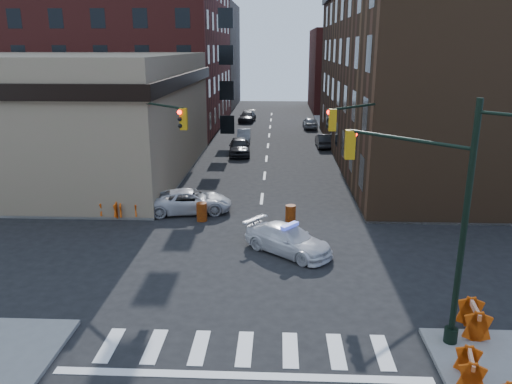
# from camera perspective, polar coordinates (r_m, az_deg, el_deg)

# --- Properties ---
(ground) EXTENTS (140.00, 140.00, 0.00)m
(ground) POSITION_cam_1_polar(r_m,az_deg,el_deg) (23.15, -0.17, -8.09)
(ground) COLOR black
(ground) RESTS_ON ground
(sidewalk_nw) EXTENTS (34.00, 54.50, 0.15)m
(sidewalk_nw) POSITION_cam_1_polar(r_m,az_deg,el_deg) (59.68, -21.31, 6.09)
(sidewalk_nw) COLOR gray
(sidewalk_nw) RESTS_ON ground
(sidewalk_ne) EXTENTS (34.00, 54.50, 0.15)m
(sidewalk_ne) POSITION_cam_1_polar(r_m,az_deg,el_deg) (58.89, 24.59, 5.60)
(sidewalk_ne) COLOR gray
(sidewalk_ne) RESTS_ON ground
(bank_building) EXTENTS (22.00, 22.00, 9.00)m
(bank_building) POSITION_cam_1_polar(r_m,az_deg,el_deg) (41.96, -23.11, 8.12)
(bank_building) COLOR #8B735B
(bank_building) RESTS_ON ground
(apartment_block) EXTENTS (25.00, 25.00, 24.00)m
(apartment_block) POSITION_cam_1_polar(r_m,az_deg,el_deg) (64.14, -15.93, 17.94)
(apartment_block) COLOR #591F1C
(apartment_block) RESTS_ON ground
(commercial_row_ne) EXTENTS (14.00, 34.00, 14.00)m
(commercial_row_ne) POSITION_cam_1_polar(r_m,az_deg,el_deg) (45.24, 18.38, 12.29)
(commercial_row_ne) COLOR #4A311D
(commercial_row_ne) RESTS_ON ground
(filler_nw) EXTENTS (20.00, 18.00, 16.00)m
(filler_nw) POSITION_cam_1_polar(r_m,az_deg,el_deg) (84.79, -9.32, 15.09)
(filler_nw) COLOR brown
(filler_nw) RESTS_ON ground
(filler_ne) EXTENTS (16.00, 16.00, 12.00)m
(filler_ne) POSITION_cam_1_polar(r_m,az_deg,el_deg) (80.19, 12.24, 13.45)
(filler_ne) COLOR #591F1C
(filler_ne) RESTS_ON ground
(signal_pole_se) EXTENTS (5.40, 5.27, 8.00)m
(signal_pole_se) POSITION_cam_1_polar(r_m,az_deg,el_deg) (17.06, 19.58, -1.55)
(signal_pole_se) COLOR black
(signal_pole_se) RESTS_ON sidewalk_se
(signal_pole_nw) EXTENTS (3.58, 3.67, 8.00)m
(signal_pole_nw) POSITION_cam_1_polar(r_m,az_deg,el_deg) (27.76, -11.84, 5.13)
(signal_pole_nw) COLOR black
(signal_pole_nw) RESTS_ON sidewalk_nw
(signal_pole_ne) EXTENTS (3.67, 3.58, 8.00)m
(signal_pole_ne) POSITION_cam_1_polar(r_m,az_deg,el_deg) (27.34, 12.73, 4.91)
(signal_pole_ne) COLOR black
(signal_pole_ne) RESTS_ON sidewalk_ne
(tree_ne_near) EXTENTS (3.00, 3.00, 4.85)m
(tree_ne_near) POSITION_cam_1_polar(r_m,az_deg,el_deg) (47.88, 10.47, 8.79)
(tree_ne_near) COLOR black
(tree_ne_near) RESTS_ON sidewalk_ne
(tree_ne_far) EXTENTS (3.00, 3.00, 4.85)m
(tree_ne_far) POSITION_cam_1_polar(r_m,az_deg,el_deg) (55.76, 9.39, 9.88)
(tree_ne_far) COLOR black
(tree_ne_far) RESTS_ON sidewalk_ne
(police_car) EXTENTS (4.73, 4.32, 1.33)m
(police_car) POSITION_cam_1_polar(r_m,az_deg,el_deg) (24.02, 3.69, -5.46)
(police_car) COLOR silver
(police_car) RESTS_ON ground
(pickup) EXTENTS (5.30, 3.14, 1.38)m
(pickup) POSITION_cam_1_polar(r_m,az_deg,el_deg) (29.97, -7.58, -1.04)
(pickup) COLOR silver
(pickup) RESTS_ON ground
(parked_car_wnear) EXTENTS (2.20, 4.77, 1.58)m
(parked_car_wnear) POSITION_cam_1_polar(r_m,az_deg,el_deg) (45.52, -1.90, 5.22)
(parked_car_wnear) COLOR black
(parked_car_wnear) RESTS_ON ground
(parked_car_wfar) EXTENTS (1.50, 3.91, 1.27)m
(parked_car_wfar) POSITION_cam_1_polar(r_m,az_deg,el_deg) (52.07, -1.39, 6.47)
(parked_car_wfar) COLOR gray
(parked_car_wfar) RESTS_ON ground
(parked_car_wdeep) EXTENTS (2.30, 4.83, 1.36)m
(parked_car_wdeep) POSITION_cam_1_polar(r_m,az_deg,el_deg) (65.91, -1.00, 8.60)
(parked_car_wdeep) COLOR black
(parked_car_wdeep) RESTS_ON ground
(parked_car_enear) EXTENTS (1.53, 4.08, 1.33)m
(parked_car_enear) POSITION_cam_1_polar(r_m,az_deg,el_deg) (49.52, 7.78, 5.84)
(parked_car_enear) COLOR black
(parked_car_enear) RESTS_ON ground
(parked_car_efar) EXTENTS (1.71, 4.12, 1.40)m
(parked_car_efar) POSITION_cam_1_polar(r_m,az_deg,el_deg) (60.99, 6.21, 7.90)
(parked_car_efar) COLOR #979AA0
(parked_car_efar) RESTS_ON ground
(pedestrian_a) EXTENTS (0.82, 0.69, 1.90)m
(pedestrian_a) POSITION_cam_1_polar(r_m,az_deg,el_deg) (30.26, -18.04, -0.74)
(pedestrian_a) COLOR black
(pedestrian_a) RESTS_ON sidewalk_nw
(pedestrian_b) EXTENTS (0.93, 0.83, 1.57)m
(pedestrian_b) POSITION_cam_1_polar(r_m,az_deg,el_deg) (32.70, -17.35, 0.27)
(pedestrian_b) COLOR black
(pedestrian_b) RESTS_ON sidewalk_nw
(pedestrian_c) EXTENTS (1.09, 0.95, 1.76)m
(pedestrian_c) POSITION_cam_1_polar(r_m,az_deg,el_deg) (30.82, -20.46, -0.81)
(pedestrian_c) COLOR black
(pedestrian_c) RESTS_ON sidewalk_nw
(barrel_road) EXTENTS (0.61, 0.61, 1.03)m
(barrel_road) POSITION_cam_1_polar(r_m,az_deg,el_deg) (28.04, 3.96, -2.54)
(barrel_road) COLOR red
(barrel_road) RESTS_ON ground
(barrel_bank) EXTENTS (0.70, 0.70, 1.06)m
(barrel_bank) POSITION_cam_1_polar(r_m,az_deg,el_deg) (28.47, -6.22, -2.27)
(barrel_bank) COLOR #CA5109
(barrel_bank) RESTS_ON ground
(barricade_se_a) EXTENTS (0.84, 1.43, 1.02)m
(barricade_se_a) POSITION_cam_1_polar(r_m,az_deg,el_deg) (18.98, 23.61, -13.18)
(barricade_se_a) COLOR #DC520A
(barricade_se_a) RESTS_ON sidewalk_se
(barricade_se_b) EXTENTS (0.82, 1.25, 0.86)m
(barricade_se_b) POSITION_cam_1_polar(r_m,az_deg,el_deg) (16.57, 23.24, -18.03)
(barricade_se_b) COLOR #CE5B09
(barricade_se_b) RESTS_ON sidewalk_se
(barricade_nw_a) EXTENTS (1.21, 0.75, 0.85)m
(barricade_nw_a) POSITION_cam_1_polar(r_m,az_deg,el_deg) (29.48, -14.34, -1.95)
(barricade_nw_a) COLOR #C24809
(barricade_nw_a) RESTS_ON sidewalk_nw
(barricade_nw_b) EXTENTS (1.30, 0.87, 0.90)m
(barricade_nw_b) POSITION_cam_1_polar(r_m,az_deg,el_deg) (29.79, -16.24, -1.86)
(barricade_nw_b) COLOR red
(barricade_nw_b) RESTS_ON sidewalk_nw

